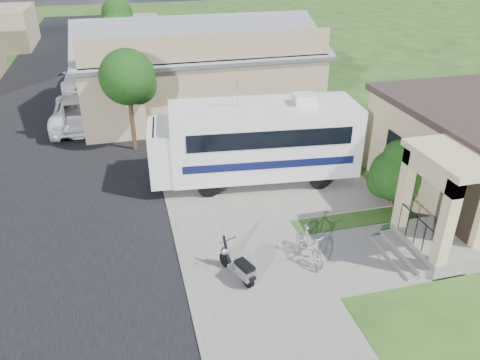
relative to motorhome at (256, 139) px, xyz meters
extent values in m
plane|color=#1B3E10|center=(-0.72, -4.76, -1.75)|extent=(120.00, 120.00, 0.00)
cube|color=black|center=(-8.22, 5.24, -1.74)|extent=(9.00, 80.00, 0.02)
cube|color=#605E57|center=(-1.72, 5.24, -1.72)|extent=(4.00, 80.00, 0.06)
cube|color=#605E57|center=(0.78, -0.26, -1.73)|extent=(7.00, 6.00, 0.05)
cube|color=#605E57|center=(2.28, -5.76, -1.73)|extent=(4.00, 3.00, 0.05)
cube|color=black|center=(4.76, -2.06, -0.05)|extent=(0.04, 1.10, 1.20)
cube|color=black|center=(4.76, -6.06, -0.20)|extent=(0.04, 0.95, 2.10)
cube|color=#605E57|center=(3.98, -6.06, -1.50)|extent=(1.60, 2.40, 0.50)
cube|color=#605E57|center=(2.98, -6.06, -1.59)|extent=(0.40, 2.16, 0.32)
cube|color=#605E57|center=(2.63, -6.06, -1.67)|extent=(0.35, 2.16, 0.16)
cube|color=tan|center=(3.36, -5.04, 0.10)|extent=(0.35, 0.35, 2.70)
cube|color=tan|center=(3.36, -7.09, 0.10)|extent=(0.35, 0.35, 2.70)
cube|color=tan|center=(3.36, -6.06, 1.20)|extent=(0.35, 2.40, 0.50)
cube|color=tan|center=(4.18, -6.06, 1.55)|extent=(2.10, 2.70, 0.20)
cylinder|color=black|center=(3.23, -6.06, -0.35)|extent=(0.04, 1.70, 0.04)
cube|color=#836C52|center=(-0.72, 9.24, 0.05)|extent=(12.00, 8.00, 3.60)
cube|color=#585963|center=(-0.72, 7.24, 2.40)|extent=(12.50, 4.40, 1.78)
cube|color=#585963|center=(-0.72, 11.24, 2.40)|extent=(12.50, 4.40, 1.78)
cube|color=#585963|center=(-0.72, 9.24, 3.10)|extent=(12.50, 0.50, 0.22)
cube|color=#836C52|center=(-0.72, 5.34, 2.40)|extent=(11.76, 0.20, 1.30)
cylinder|color=black|center=(-4.52, 4.24, -0.18)|extent=(0.20, 0.20, 3.15)
sphere|color=black|center=(-4.52, 4.24, 1.62)|extent=(2.40, 2.40, 2.40)
sphere|color=black|center=(-4.12, 4.44, 1.17)|extent=(1.68, 1.68, 1.68)
cylinder|color=black|center=(-4.52, 14.24, -0.11)|extent=(0.20, 0.20, 3.29)
sphere|color=black|center=(-4.52, 14.24, 1.77)|extent=(2.40, 2.40, 2.40)
sphere|color=black|center=(-4.12, 14.44, 1.30)|extent=(1.68, 1.68, 1.68)
cylinder|color=black|center=(-4.52, 23.24, -0.25)|extent=(0.20, 0.20, 3.01)
sphere|color=black|center=(-4.52, 23.24, 1.47)|extent=(2.40, 2.40, 2.40)
sphere|color=black|center=(-4.12, 23.44, 1.04)|extent=(1.68, 1.68, 1.68)
cube|color=silver|center=(0.30, -0.03, 0.03)|extent=(7.36, 3.27, 2.65)
cube|color=silver|center=(-3.65, 0.38, -0.27)|extent=(1.06, 2.49, 2.04)
cube|color=black|center=(-3.84, 0.40, 0.29)|extent=(0.28, 2.16, 0.92)
cube|color=black|center=(0.17, -1.31, 0.51)|extent=(6.04, 0.65, 0.66)
cube|color=black|center=(0.44, 1.25, 0.51)|extent=(6.04, 0.65, 0.66)
cube|color=#0A0F36|center=(0.17, -1.31, -0.50)|extent=(6.39, 0.68, 0.31)
cube|color=#0A0F36|center=(0.43, 1.25, -0.50)|extent=(6.39, 0.68, 0.31)
cube|color=silver|center=(1.82, -0.19, 1.54)|extent=(0.89, 0.79, 0.36)
cylinder|color=#9A9BA1|center=(-0.71, 0.07, 1.87)|extent=(0.04, 0.04, 1.02)
cylinder|color=black|center=(-2.09, -0.91, -1.29)|extent=(0.84, 0.37, 0.82)
cylinder|color=black|center=(-1.85, 1.32, -1.29)|extent=(0.84, 0.37, 0.82)
cylinder|color=black|center=(2.18, -1.35, -1.29)|extent=(0.84, 0.37, 0.82)
cylinder|color=black|center=(2.41, 0.88, -1.29)|extent=(0.84, 0.37, 0.82)
cylinder|color=black|center=(4.28, -3.12, -1.38)|extent=(0.15, 0.15, 0.75)
sphere|color=black|center=(4.28, -3.12, -0.53)|extent=(1.88, 1.88, 1.88)
sphere|color=black|center=(4.66, -2.84, -0.16)|extent=(1.50, 1.50, 1.50)
sphere|color=black|center=(4.00, -2.93, -0.81)|extent=(1.31, 1.31, 1.31)
sphere|color=black|center=(4.47, -3.40, -0.91)|extent=(1.13, 1.13, 1.13)
sphere|color=black|center=(4.28, -3.12, 0.22)|extent=(1.13, 1.13, 1.13)
cylinder|color=black|center=(-2.00, -6.21, -1.47)|extent=(0.28, 0.46, 0.45)
cylinder|color=black|center=(-2.41, -5.16, -1.47)|extent=(0.28, 0.46, 0.45)
cube|color=#9A9BA1|center=(-2.19, -5.73, -1.41)|extent=(0.49, 0.63, 0.08)
cube|color=#9A9BA1|center=(-2.04, -6.11, -1.26)|extent=(0.53, 0.65, 0.31)
cube|color=black|center=(-2.06, -6.07, -1.06)|extent=(0.51, 0.68, 0.12)
cube|color=black|center=(-1.95, -6.35, -1.28)|extent=(0.25, 0.26, 0.10)
cylinder|color=black|center=(-2.39, -5.23, -1.06)|extent=(0.20, 0.35, 0.85)
sphere|color=#9A9BA1|center=(-2.41, -5.16, -1.13)|extent=(0.29, 0.29, 0.29)
sphere|color=black|center=(-2.44, -5.09, -1.13)|extent=(0.12, 0.12, 0.12)
cylinder|color=black|center=(-2.36, -5.31, -0.67)|extent=(0.54, 0.24, 0.04)
cube|color=black|center=(-2.41, -5.16, -1.34)|extent=(0.24, 0.32, 0.06)
imported|color=#9A9BA1|center=(0.13, -5.43, -1.25)|extent=(0.68, 1.72, 1.01)
imported|color=silver|center=(-6.99, 8.13, -0.95)|extent=(2.75, 5.83, 1.61)
imported|color=silver|center=(-7.04, 14.92, -0.91)|extent=(2.66, 5.89, 1.67)
cylinder|color=#167126|center=(3.08, -4.90, -1.66)|extent=(0.43, 0.43, 0.19)
camera|label=1|loc=(-4.75, -16.01, 7.10)|focal=35.00mm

